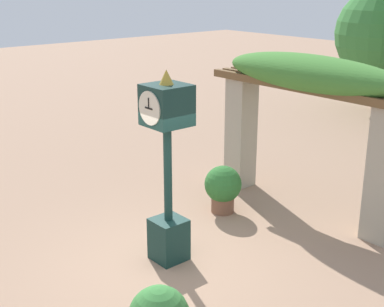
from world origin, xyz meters
name	(u,v)px	position (x,y,z in m)	size (l,w,h in m)	color
ground_plane	(167,263)	(0.00, 0.00, 0.00)	(60.00, 60.00, 0.00)	#9E7A60
pedestal_clock	(168,163)	(-0.10, 0.12, 1.69)	(0.63, 0.68, 3.15)	#14332D
pergola	(308,96)	(0.00, 3.42, 2.32)	(4.61, 1.11, 3.10)	#A89E89
potted_plant_near_right	(223,187)	(-0.90, 2.09, 0.53)	(0.73, 0.73, 0.96)	brown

